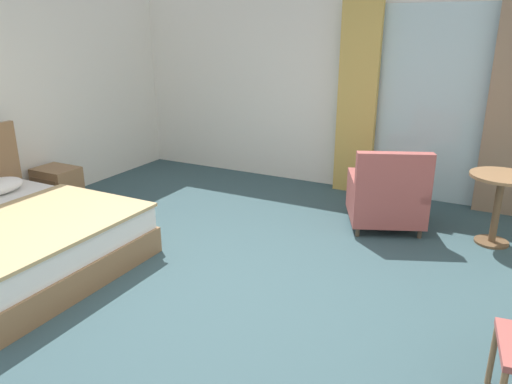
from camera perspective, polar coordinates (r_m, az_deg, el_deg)
The scene contains 8 objects.
ground at distance 4.16m, azimuth -3.96°, elevation -12.03°, with size 6.89×6.96×0.10m, color #334C51.
wall_back at distance 6.58m, azimuth 10.77°, elevation 11.92°, with size 6.49×0.12×2.66m, color white.
balcony_glass_door at distance 6.29m, azimuth 19.88°, elevation 9.39°, with size 1.34×0.02×2.34m, color silver.
curtain_panel_left at distance 6.37m, azimuth 11.76°, elevation 10.54°, with size 0.49×0.10×2.41m, color tan.
bed at distance 4.96m, azimuth -27.13°, elevation -4.77°, with size 2.01×1.79×1.11m.
nightstand at distance 6.34m, azimuth -22.14°, elevation 0.53°, with size 0.49×0.39×0.48m.
armchair_by_window at distance 5.38m, azimuth 15.02°, elevation -0.64°, with size 0.99×0.98×0.90m.
round_cafe_table at distance 5.33m, azimuth 26.58°, elevation -0.19°, with size 0.60×0.60×0.72m.
Camera 1 is at (1.89, -3.03, 2.07)m, focal length 34.21 mm.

